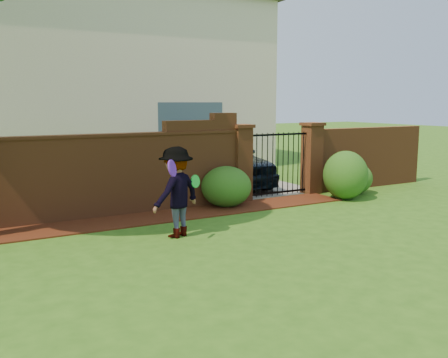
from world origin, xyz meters
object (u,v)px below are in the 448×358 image
car (224,160)px  frisbee_green (195,181)px  man (177,192)px  frisbee_purple (172,168)px

car → frisbee_green: bearing=-121.9°
man → car: bearing=-150.0°
car → man: size_ratio=2.73×
frisbee_green → man: bearing=-173.1°
frisbee_green → car: bearing=54.6°
car → frisbee_purple: car is taller
car → frisbee_purple: size_ratio=15.23×
car → frisbee_purple: bearing=-124.4°
frisbee_purple → frisbee_green: frisbee_purple is taller
car → frisbee_green: (-3.09, -4.35, 0.22)m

